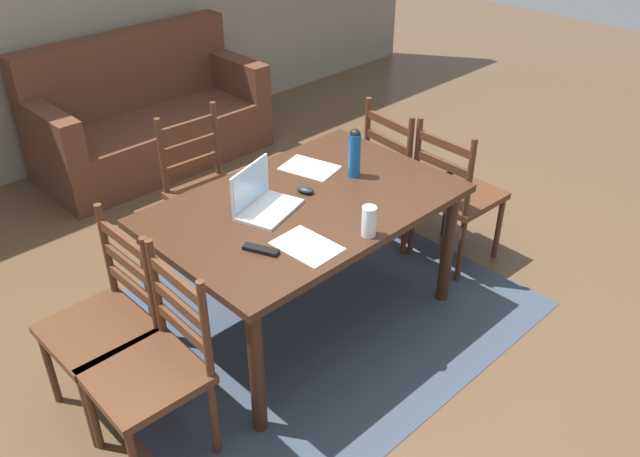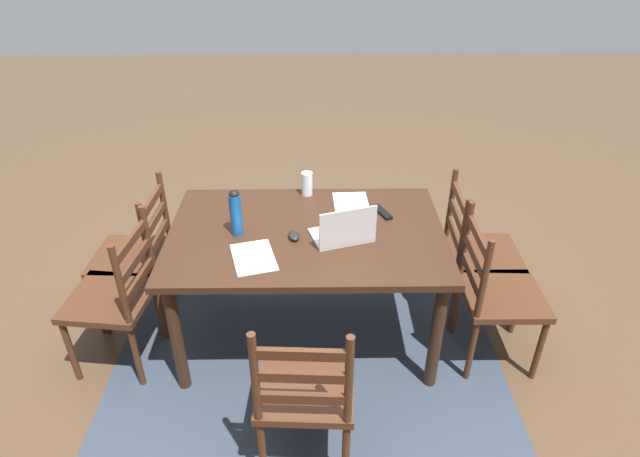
% 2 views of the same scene
% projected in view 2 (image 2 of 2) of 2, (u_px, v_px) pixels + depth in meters
% --- Properties ---
extents(ground_plane, '(14.00, 14.00, 0.00)m').
position_uv_depth(ground_plane, '(308.00, 331.00, 3.40)').
color(ground_plane, brown).
extents(area_rug, '(2.29, 1.89, 0.01)m').
position_uv_depth(area_rug, '(308.00, 331.00, 3.40)').
color(area_rug, '#333D4C').
rests_on(area_rug, ground).
extents(dining_table, '(1.55, 1.01, 0.76)m').
position_uv_depth(dining_table, '(307.00, 244.00, 3.04)').
color(dining_table, '#382114').
rests_on(dining_table, ground).
extents(chair_far_head, '(0.46, 0.46, 0.95)m').
position_uv_depth(chair_far_head, '(305.00, 390.00, 2.41)').
color(chair_far_head, '#4C2B19').
rests_on(chair_far_head, ground).
extents(chair_left_far, '(0.44, 0.44, 0.95)m').
position_uv_depth(chair_left_far, '(496.00, 294.00, 2.99)').
color(chair_left_far, '#4C2B19').
rests_on(chair_left_far, ground).
extents(chair_right_far, '(0.49, 0.49, 0.95)m').
position_uv_depth(chair_right_far, '(116.00, 297.00, 2.97)').
color(chair_right_far, '#4C2B19').
rests_on(chair_right_far, ground).
extents(chair_right_near, '(0.46, 0.46, 0.95)m').
position_uv_depth(chair_right_near, '(137.00, 255.00, 3.31)').
color(chair_right_near, '#4C2B19').
rests_on(chair_right_near, ground).
extents(chair_left_near, '(0.46, 0.46, 0.95)m').
position_uv_depth(chair_left_near, '(477.00, 253.00, 3.34)').
color(chair_left_near, '#4C2B19').
rests_on(chair_left_near, ground).
extents(laptop, '(0.37, 0.31, 0.23)m').
position_uv_depth(laptop, '(344.00, 232.00, 2.88)').
color(laptop, silver).
rests_on(laptop, dining_table).
extents(water_bottle, '(0.07, 0.07, 0.27)m').
position_uv_depth(water_bottle, '(236.00, 212.00, 2.90)').
color(water_bottle, '#145199').
rests_on(water_bottle, dining_table).
extents(drinking_glass, '(0.07, 0.07, 0.15)m').
position_uv_depth(drinking_glass, '(307.00, 184.00, 3.32)').
color(drinking_glass, silver).
rests_on(drinking_glass, dining_table).
extents(computer_mouse, '(0.08, 0.11, 0.03)m').
position_uv_depth(computer_mouse, '(294.00, 235.00, 2.93)').
color(computer_mouse, black).
rests_on(computer_mouse, dining_table).
extents(tv_remote, '(0.11, 0.17, 0.02)m').
position_uv_depth(tv_remote, '(382.00, 212.00, 3.16)').
color(tv_remote, black).
rests_on(tv_remote, dining_table).
extents(paper_stack_left, '(0.22, 0.31, 0.00)m').
position_uv_depth(paper_stack_left, '(351.00, 204.00, 3.26)').
color(paper_stack_left, white).
rests_on(paper_stack_left, dining_table).
extents(paper_stack_right, '(0.28, 0.34, 0.00)m').
position_uv_depth(paper_stack_right, '(254.00, 257.00, 2.78)').
color(paper_stack_right, white).
rests_on(paper_stack_right, dining_table).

